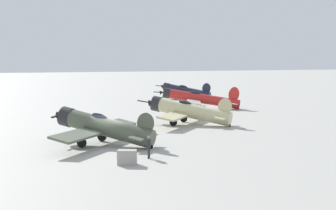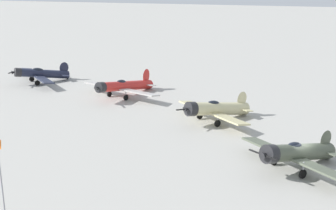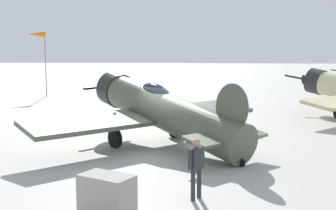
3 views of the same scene
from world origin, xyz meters
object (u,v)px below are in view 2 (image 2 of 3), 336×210
airplane_foreground (297,153)px  airplane_outer_stand (40,74)px  airplane_far_line (124,86)px  airplane_mid_apron (216,109)px

airplane_foreground → airplane_outer_stand: bearing=-79.0°
airplane_far_line → airplane_outer_stand: bearing=-83.5°
airplane_far_line → airplane_foreground: bearing=72.7°
airplane_mid_apron → airplane_outer_stand: (29.94, -11.63, -0.05)m
airplane_foreground → airplane_far_line: 30.07m
airplane_foreground → airplane_far_line: size_ratio=0.79×
airplane_foreground → airplane_mid_apron: airplane_mid_apron is taller
airplane_far_line → airplane_outer_stand: 16.21m
airplane_far_line → airplane_mid_apron: bearing=83.9°
airplane_foreground → airplane_far_line: (23.46, -18.81, -0.04)m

